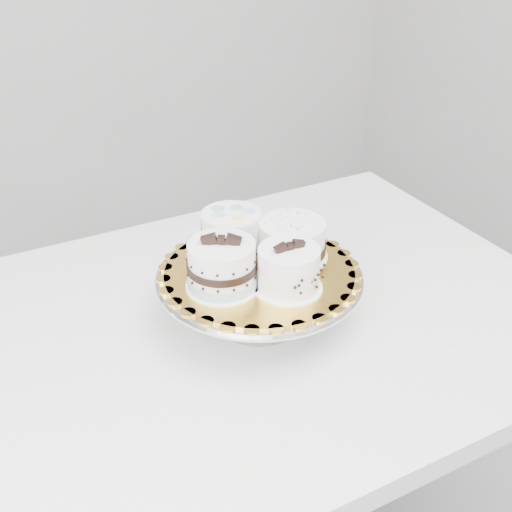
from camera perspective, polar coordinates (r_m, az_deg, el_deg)
table at (r=1.14m, az=-2.59°, el=-9.00°), size 1.27×0.92×0.75m
cake_stand at (r=1.06m, az=0.30°, el=-2.82°), size 0.34×0.34×0.09m
cake_board at (r=1.04m, az=0.30°, el=-1.40°), size 0.40×0.40×0.00m
cake_swirl at (r=0.98m, az=2.92°, el=-1.24°), size 0.11×0.11×0.09m
cake_banded at (r=0.99m, az=-3.03°, el=-0.97°), size 0.15×0.15×0.09m
cake_dots at (r=1.08m, az=-2.19°, el=2.11°), size 0.12×0.12×0.08m
cake_ribbon at (r=1.07m, az=3.25°, el=1.38°), size 0.14×0.14×0.07m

